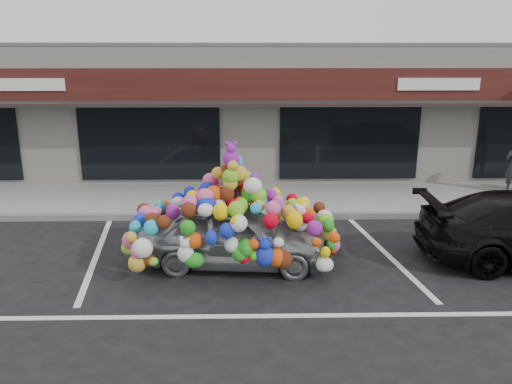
{
  "coord_description": "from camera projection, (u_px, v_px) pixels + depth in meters",
  "views": [
    {
      "loc": [
        -0.09,
        -9.38,
        4.03
      ],
      "look_at": [
        0.11,
        1.4,
        1.01
      ],
      "focal_mm": 35.0,
      "sensor_mm": 36.0,
      "label": 1
    }
  ],
  "objects": [
    {
      "name": "ground",
      "position": [
        252.0,
        259.0,
        10.12
      ],
      "size": [
        90.0,
        90.0,
        0.0
      ],
      "primitive_type": "plane",
      "color": "black",
      "rests_on": "ground"
    },
    {
      "name": "shop_building",
      "position": [
        249.0,
        107.0,
        17.66
      ],
      "size": [
        24.0,
        7.2,
        4.31
      ],
      "color": "silver",
      "rests_on": "ground"
    },
    {
      "name": "sidewalk",
      "position": [
        250.0,
        199.0,
        13.95
      ],
      "size": [
        26.0,
        3.0,
        0.15
      ],
      "primitive_type": "cube",
      "color": "gray",
      "rests_on": "ground"
    },
    {
      "name": "kerb",
      "position": [
        251.0,
        216.0,
        12.51
      ],
      "size": [
        26.0,
        0.18,
        0.16
      ],
      "primitive_type": "cube",
      "color": "slate",
      "rests_on": "ground"
    },
    {
      "name": "parking_stripe_left",
      "position": [
        96.0,
        256.0,
        10.25
      ],
      "size": [
        0.73,
        4.37,
        0.01
      ],
      "primitive_type": "cube",
      "rotation": [
        0.0,
        0.0,
        0.14
      ],
      "color": "silver",
      "rests_on": "ground"
    },
    {
      "name": "parking_stripe_mid",
      "position": [
        386.0,
        254.0,
        10.36
      ],
      "size": [
        0.73,
        4.37,
        0.01
      ],
      "primitive_type": "cube",
      "rotation": [
        0.0,
        0.0,
        0.14
      ],
      "color": "silver",
      "rests_on": "ground"
    },
    {
      "name": "lane_line",
      "position": [
        379.0,
        315.0,
        7.94
      ],
      "size": [
        14.0,
        0.12,
        0.01
      ],
      "primitive_type": "cube",
      "color": "silver",
      "rests_on": "ground"
    },
    {
      "name": "toy_car",
      "position": [
        233.0,
        226.0,
        9.66
      ],
      "size": [
        2.72,
        4.11,
        2.31
      ],
      "rotation": [
        0.0,
        0.0,
        1.49
      ],
      "color": "silver",
      "rests_on": "ground"
    }
  ]
}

